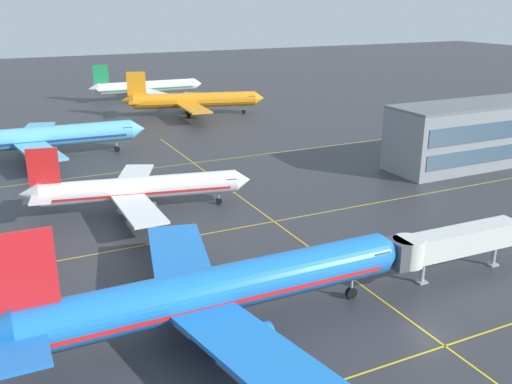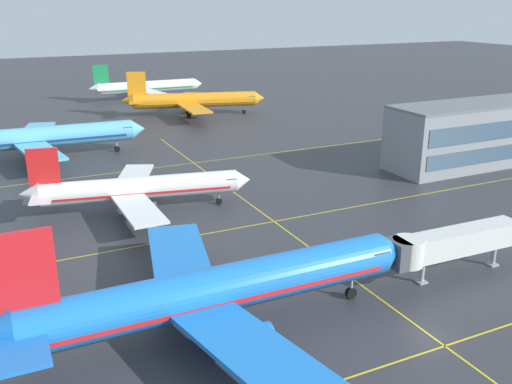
{
  "view_description": "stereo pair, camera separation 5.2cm",
  "coord_description": "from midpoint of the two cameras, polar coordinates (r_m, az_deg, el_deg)",
  "views": [
    {
      "loc": [
        -33.93,
        -33.43,
        29.25
      ],
      "look_at": [
        -2.01,
        32.8,
        4.16
      ],
      "focal_mm": 39.43,
      "sensor_mm": 36.0,
      "label": 1
    },
    {
      "loc": [
        -33.88,
        -33.46,
        29.25
      ],
      "look_at": [
        -2.01,
        32.8,
        4.16
      ],
      "focal_mm": 39.43,
      "sensor_mm": 36.0,
      "label": 2
    }
  ],
  "objects": [
    {
      "name": "ground_plane",
      "position": [
        55.89,
        17.16,
        -13.66
      ],
      "size": [
        600.0,
        600.0,
        0.0
      ],
      "primitive_type": "plane",
      "color": "#333338"
    },
    {
      "name": "airliner_front_gate",
      "position": [
        51.75,
        -4.07,
        -9.88
      ],
      "size": [
        41.55,
        35.97,
        12.96
      ],
      "color": "blue",
      "rests_on": "ground"
    },
    {
      "name": "airliner_second_row",
      "position": [
        83.01,
        -11.86,
        0.36
      ],
      "size": [
        32.86,
        27.92,
        10.26
      ],
      "color": "white",
      "rests_on": "ground"
    },
    {
      "name": "airliner_third_row",
      "position": [
        116.29,
        -21.09,
        5.18
      ],
      "size": [
        40.27,
        34.71,
        12.52
      ],
      "color": "#5BB7E5",
      "rests_on": "ground"
    },
    {
      "name": "airliner_far_left_stand",
      "position": [
        152.58,
        -6.41,
        9.22
      ],
      "size": [
        37.69,
        32.11,
        11.88
      ],
      "color": "orange",
      "rests_on": "ground"
    },
    {
      "name": "airliner_far_right_stand",
      "position": [
        180.81,
        -11.06,
        10.41
      ],
      "size": [
        35.77,
        30.9,
        11.14
      ],
      "color": "white",
      "rests_on": "ground"
    },
    {
      "name": "taxiway_markings",
      "position": [
        78.63,
        1.81,
        -3.0
      ],
      "size": [
        123.64,
        109.51,
        0.01
      ],
      "color": "yellow",
      "rests_on": "ground"
    },
    {
      "name": "jet_bridge",
      "position": [
        64.98,
        18.64,
        -5.02
      ],
      "size": [
        17.05,
        3.43,
        5.58
      ],
      "color": "silver",
      "rests_on": "ground"
    }
  ]
}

